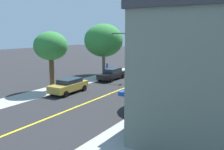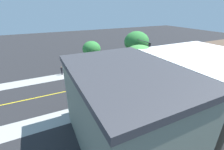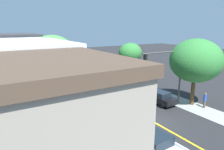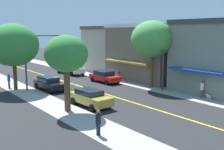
{
  "view_description": "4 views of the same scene",
  "coord_description": "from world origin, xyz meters",
  "px_view_note": "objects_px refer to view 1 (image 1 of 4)",
  "views": [
    {
      "loc": [
        -13.09,
        30.77,
        6.25
      ],
      "look_at": [
        1.57,
        7.1,
        1.39
      ],
      "focal_mm": 38.99,
      "sensor_mm": 36.0,
      "label": 1
    },
    {
      "loc": [
        -22.97,
        21.78,
        12.42
      ],
      "look_at": [
        -1.22,
        11.15,
        1.89
      ],
      "focal_mm": 24.91,
      "sensor_mm": 36.0,
      "label": 2
    },
    {
      "loc": [
        -12.57,
        -13.3,
        8.72
      ],
      "look_at": [
        2.46,
        11.37,
        1.93
      ],
      "focal_mm": 32.72,
      "sensor_mm": 36.0,
      "label": 3
    },
    {
      "loc": [
        16.81,
        32.0,
        6.69
      ],
      "look_at": [
        -0.54,
        9.51,
        2.07
      ],
      "focal_mm": 43.53,
      "sensor_mm": 36.0,
      "label": 4
    }
  ],
  "objects_px": {
    "pedestrian_white_shirt": "(145,113)",
    "pedestrian_orange_shirt": "(166,104)",
    "fire_hydrant": "(193,78)",
    "small_dog": "(137,125)",
    "street_lamp": "(162,67)",
    "street_tree_right_corner": "(175,38)",
    "pedestrian_blue_shirt": "(107,67)",
    "traffic_light_mast": "(115,46)",
    "black_sedan_right_curb": "(112,74)",
    "white_pickup_truck": "(186,69)",
    "parking_meter": "(180,82)",
    "street_tree_left_far": "(51,47)",
    "street_tree_left_near": "(104,40)",
    "gold_sedan_right_curb": "(69,85)",
    "red_sedan_left_curb": "(167,80)"
  },
  "relations": [
    {
      "from": "pedestrian_white_shirt",
      "to": "black_sedan_right_curb",
      "type": "bearing_deg",
      "value": 136.54
    },
    {
      "from": "street_tree_left_near",
      "to": "white_pickup_truck",
      "type": "xyz_separation_m",
      "value": [
        -10.59,
        -5.97,
        -4.22
      ]
    },
    {
      "from": "black_sedan_right_curb",
      "to": "small_dog",
      "type": "distance_m",
      "value": 17.33
    },
    {
      "from": "fire_hydrant",
      "to": "parking_meter",
      "type": "relative_size",
      "value": 0.59
    },
    {
      "from": "street_tree_right_corner",
      "to": "pedestrian_blue_shirt",
      "type": "xyz_separation_m",
      "value": [
        13.62,
        -10.1,
        -4.84
      ]
    },
    {
      "from": "traffic_light_mast",
      "to": "black_sedan_right_curb",
      "type": "bearing_deg",
      "value": -75.18
    },
    {
      "from": "traffic_light_mast",
      "to": "gold_sedan_right_curb",
      "type": "xyz_separation_m",
      "value": [
        -0.37,
        9.89,
        -3.67
      ]
    },
    {
      "from": "street_tree_right_corner",
      "to": "fire_hydrant",
      "type": "relative_size",
      "value": 9.76
    },
    {
      "from": "street_tree_left_near",
      "to": "white_pickup_truck",
      "type": "relative_size",
      "value": 1.32
    },
    {
      "from": "pedestrian_white_shirt",
      "to": "small_dog",
      "type": "distance_m",
      "value": 1.08
    },
    {
      "from": "parking_meter",
      "to": "white_pickup_truck",
      "type": "bearing_deg",
      "value": -78.92
    },
    {
      "from": "parking_meter",
      "to": "pedestrian_orange_shirt",
      "type": "xyz_separation_m",
      "value": [
        -1.59,
        8.91,
        0.01
      ]
    },
    {
      "from": "street_lamp",
      "to": "pedestrian_white_shirt",
      "type": "relative_size",
      "value": 3.1
    },
    {
      "from": "gold_sedan_right_curb",
      "to": "street_tree_left_far",
      "type": "bearing_deg",
      "value": -90.17
    },
    {
      "from": "street_tree_left_far",
      "to": "small_dog",
      "type": "distance_m",
      "value": 14.48
    },
    {
      "from": "fire_hydrant",
      "to": "black_sedan_right_curb",
      "type": "bearing_deg",
      "value": 25.49
    },
    {
      "from": "white_pickup_truck",
      "to": "pedestrian_orange_shirt",
      "type": "distance_m",
      "value": 18.85
    },
    {
      "from": "small_dog",
      "to": "street_lamp",
      "type": "bearing_deg",
      "value": 27.99
    },
    {
      "from": "traffic_light_mast",
      "to": "gold_sedan_right_curb",
      "type": "height_order",
      "value": "traffic_light_mast"
    },
    {
      "from": "traffic_light_mast",
      "to": "white_pickup_truck",
      "type": "relative_size",
      "value": 1.16
    },
    {
      "from": "black_sedan_right_curb",
      "to": "white_pickup_truck",
      "type": "xyz_separation_m",
      "value": [
        -7.6,
        -8.52,
        0.1
      ]
    },
    {
      "from": "gold_sedan_right_curb",
      "to": "white_pickup_truck",
      "type": "height_order",
      "value": "white_pickup_truck"
    },
    {
      "from": "fire_hydrant",
      "to": "small_dog",
      "type": "xyz_separation_m",
      "value": [
        -0.81,
        18.4,
        -0.05
      ]
    },
    {
      "from": "red_sedan_left_curb",
      "to": "pedestrian_blue_shirt",
      "type": "height_order",
      "value": "pedestrian_blue_shirt"
    },
    {
      "from": "small_dog",
      "to": "pedestrian_white_shirt",
      "type": "bearing_deg",
      "value": 12.56
    },
    {
      "from": "street_tree_right_corner",
      "to": "street_lamp",
      "type": "bearing_deg",
      "value": 81.23
    },
    {
      "from": "pedestrian_white_shirt",
      "to": "pedestrian_orange_shirt",
      "type": "xyz_separation_m",
      "value": [
        -0.44,
        -2.9,
        -0.01
      ]
    },
    {
      "from": "street_lamp",
      "to": "small_dog",
      "type": "height_order",
      "value": "street_lamp"
    },
    {
      "from": "street_lamp",
      "to": "gold_sedan_right_curb",
      "type": "xyz_separation_m",
      "value": [
        9.98,
        0.36,
        -2.65
      ]
    },
    {
      "from": "parking_meter",
      "to": "red_sedan_left_curb",
      "type": "distance_m",
      "value": 1.97
    },
    {
      "from": "street_tree_right_corner",
      "to": "white_pickup_truck",
      "type": "relative_size",
      "value": 1.38
    },
    {
      "from": "street_lamp",
      "to": "white_pickup_truck",
      "type": "xyz_separation_m",
      "value": [
        2.4,
        -16.74,
        -2.54
      ]
    },
    {
      "from": "pedestrian_orange_shirt",
      "to": "street_lamp",
      "type": "bearing_deg",
      "value": -130.22
    },
    {
      "from": "parking_meter",
      "to": "black_sedan_right_curb",
      "type": "height_order",
      "value": "black_sedan_right_curb"
    },
    {
      "from": "fire_hydrant",
      "to": "traffic_light_mast",
      "type": "relative_size",
      "value": 0.12
    },
    {
      "from": "street_lamp",
      "to": "pedestrian_blue_shirt",
      "type": "height_order",
      "value": "street_lamp"
    },
    {
      "from": "pedestrian_orange_shirt",
      "to": "small_dog",
      "type": "height_order",
      "value": "pedestrian_orange_shirt"
    },
    {
      "from": "street_tree_left_far",
      "to": "fire_hydrant",
      "type": "xyz_separation_m",
      "value": [
        -11.96,
        -13.25,
        -4.39
      ]
    },
    {
      "from": "pedestrian_orange_shirt",
      "to": "small_dog",
      "type": "bearing_deg",
      "value": 9.61
    },
    {
      "from": "parking_meter",
      "to": "red_sedan_left_curb",
      "type": "xyz_separation_m",
      "value": [
        1.72,
        -0.95,
        -0.12
      ]
    },
    {
      "from": "street_tree_left_near",
      "to": "parking_meter",
      "type": "xyz_separation_m",
      "value": [
        -12.47,
        3.64,
        -4.21
      ]
    },
    {
      "from": "traffic_light_mast",
      "to": "pedestrian_blue_shirt",
      "type": "relative_size",
      "value": 3.81
    },
    {
      "from": "gold_sedan_right_curb",
      "to": "black_sedan_right_curb",
      "type": "relative_size",
      "value": 0.95
    },
    {
      "from": "fire_hydrant",
      "to": "pedestrian_white_shirt",
      "type": "xyz_separation_m",
      "value": [
        -0.98,
        17.51,
        0.53
      ]
    },
    {
      "from": "traffic_light_mast",
      "to": "black_sedan_right_curb",
      "type": "relative_size",
      "value": 1.37
    },
    {
      "from": "fire_hydrant",
      "to": "small_dog",
      "type": "distance_m",
      "value": 18.42
    },
    {
      "from": "street_tree_right_corner",
      "to": "small_dog",
      "type": "bearing_deg",
      "value": 91.14
    },
    {
      "from": "gold_sedan_right_curb",
      "to": "pedestrian_orange_shirt",
      "type": "bearing_deg",
      "value": 80.84
    },
    {
      "from": "street_tree_right_corner",
      "to": "parking_meter",
      "type": "height_order",
      "value": "street_tree_right_corner"
    },
    {
      "from": "gold_sedan_right_curb",
      "to": "white_pickup_truck",
      "type": "bearing_deg",
      "value": 154.29
    }
  ]
}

